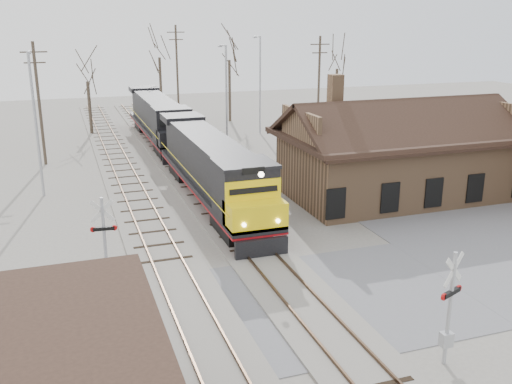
% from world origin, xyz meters
% --- Properties ---
extents(ground, '(140.00, 140.00, 0.00)m').
position_xyz_m(ground, '(0.00, 0.00, 0.00)').
color(ground, gray).
rests_on(ground, ground).
extents(road, '(60.00, 9.00, 0.03)m').
position_xyz_m(road, '(0.00, 0.00, 0.01)').
color(road, slate).
rests_on(road, ground).
extents(track_main, '(3.40, 90.00, 0.24)m').
position_xyz_m(track_main, '(0.00, 15.00, 0.07)').
color(track_main, gray).
rests_on(track_main, ground).
extents(track_siding, '(3.40, 90.00, 0.24)m').
position_xyz_m(track_siding, '(-4.50, 15.00, 0.07)').
color(track_siding, gray).
rests_on(track_siding, ground).
extents(depot, '(15.20, 9.31, 7.90)m').
position_xyz_m(depot, '(11.99, 12.00, 2.41)').
color(depot, '#8B6647').
rests_on(depot, ground).
extents(locomotive_lead, '(2.91, 19.49, 4.33)m').
position_xyz_m(locomotive_lead, '(0.00, 14.05, 2.27)').
color(locomotive_lead, black).
rests_on(locomotive_lead, ground).
extents(locomotive_trailing, '(2.91, 19.49, 4.09)m').
position_xyz_m(locomotive_trailing, '(0.00, 33.81, 2.27)').
color(locomotive_trailing, black).
rests_on(locomotive_trailing, ground).
extents(crossbuck_near, '(1.11, 0.52, 4.09)m').
position_xyz_m(crossbuck_near, '(2.90, -5.48, 1.92)').
color(crossbuck_near, '#A5A8AD').
rests_on(crossbuck_near, ground).
extents(crossbuck_far, '(1.14, 0.30, 4.00)m').
position_xyz_m(crossbuck_far, '(-7.36, 4.50, 1.88)').
color(crossbuck_far, '#A5A8AD').
rests_on(crossbuck_far, ground).
extents(streetlight_a, '(0.25, 2.04, 9.34)m').
position_xyz_m(streetlight_a, '(-10.21, 19.55, 5.21)').
color(streetlight_a, '#A5A8AD').
rests_on(streetlight_a, ground).
extents(streetlight_b, '(0.25, 2.04, 9.37)m').
position_xyz_m(streetlight_b, '(3.90, 24.40, 5.23)').
color(streetlight_b, '#A5A8AD').
rests_on(streetlight_b, ground).
extents(streetlight_c, '(0.25, 2.04, 9.69)m').
position_xyz_m(streetlight_c, '(10.61, 35.41, 5.39)').
color(streetlight_c, '#A5A8AD').
rests_on(streetlight_c, ground).
extents(utility_pole_a, '(2.00, 0.24, 9.64)m').
position_xyz_m(utility_pole_a, '(-10.16, 28.49, 5.04)').
color(utility_pole_a, '#382D23').
rests_on(utility_pole_a, ground).
extents(utility_pole_b, '(2.00, 0.24, 10.66)m').
position_xyz_m(utility_pole_b, '(4.44, 46.37, 5.56)').
color(utility_pole_b, '#382D23').
rests_on(utility_pole_b, ground).
extents(utility_pole_c, '(2.00, 0.24, 9.72)m').
position_xyz_m(utility_pole_c, '(15.73, 32.38, 5.09)').
color(utility_pole_c, '#382D23').
rests_on(utility_pole_c, ground).
extents(tree_b, '(3.54, 3.54, 8.68)m').
position_xyz_m(tree_b, '(-5.82, 40.40, 6.17)').
color(tree_b, '#382D23').
rests_on(tree_b, ground).
extents(tree_c, '(4.62, 4.62, 11.32)m').
position_xyz_m(tree_c, '(3.04, 49.70, 8.06)').
color(tree_c, '#382D23').
rests_on(tree_c, ground).
extents(tree_d, '(4.59, 4.59, 11.24)m').
position_xyz_m(tree_d, '(9.77, 43.32, 8.01)').
color(tree_d, '#382D23').
rests_on(tree_d, ground).
extents(tree_e, '(3.87, 3.87, 9.48)m').
position_xyz_m(tree_e, '(21.89, 40.70, 6.74)').
color(tree_e, '#382D23').
rests_on(tree_e, ground).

